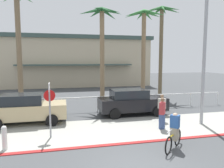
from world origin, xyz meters
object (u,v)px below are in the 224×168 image
palm_tree_3 (162,31)px  streetlight_curb (207,47)px  palm_tree_2 (144,32)px  car_black_2 (132,102)px  bollard_0 (4,138)px  stop_sign_bike_lane (50,102)px  cyclist_yellow_0 (174,132)px  pedestrian_1 (162,115)px  palm_tree_1 (102,30)px  car_tan_1 (26,108)px  palm_tree_0 (18,21)px  pedestrian_0 (162,109)px

palm_tree_3 → streetlight_curb: bearing=-101.0°
palm_tree_2 → car_black_2: size_ratio=1.77×
bollard_0 → palm_tree_3: size_ratio=0.11×
stop_sign_bike_lane → bollard_0: bearing=-149.1°
streetlight_curb → palm_tree_3: size_ratio=0.86×
cyclist_yellow_0 → palm_tree_3: bearing=66.9°
streetlight_curb → palm_tree_2: (-0.84, 7.18, 1.69)m
streetlight_curb → pedestrian_1: size_ratio=4.52×
palm_tree_1 → cyclist_yellow_0: size_ratio=5.11×
stop_sign_bike_lane → palm_tree_1: 8.85m
car_tan_1 → pedestrian_1: (7.09, -2.70, -0.11)m
bollard_0 → palm_tree_2: (9.08, 8.32, 5.45)m
stop_sign_bike_lane → palm_tree_3: (10.01, 9.42, 4.74)m
bollard_0 → palm_tree_2: size_ratio=0.13×
palm_tree_0 → car_tan_1: palm_tree_0 is taller
bollard_0 → pedestrian_0: pedestrian_0 is taller
streetlight_curb → palm_tree_3: bearing=79.0°
pedestrian_1 → palm_tree_1: bearing=105.6°
streetlight_curb → palm_tree_2: bearing=96.7°
palm_tree_3 → car_black_2: 9.67m
pedestrian_0 → pedestrian_1: 1.49m
palm_tree_2 → cyclist_yellow_0: (-2.40, -9.71, -5.27)m
palm_tree_3 → bollard_0: bearing=-138.3°
stop_sign_bike_lane → car_black_2: 6.04m
bollard_0 → pedestrian_1: size_ratio=0.60×
pedestrian_0 → streetlight_curb: bearing=-32.9°
cyclist_yellow_0 → streetlight_curb: bearing=38.0°
streetlight_curb → car_black_2: 5.63m
palm_tree_2 → stop_sign_bike_lane: bearing=-135.3°
stop_sign_bike_lane → streetlight_curb: streetlight_curb is taller
stop_sign_bike_lane → pedestrian_0: bearing=12.3°
car_tan_1 → cyclist_yellow_0: size_ratio=2.93×
palm_tree_0 → pedestrian_0: (8.58, -4.99, -5.53)m
palm_tree_0 → palm_tree_3: palm_tree_3 is taller
palm_tree_0 → pedestrian_0: 11.36m
bollard_0 → palm_tree_2: bearing=42.5°
palm_tree_2 → cyclist_yellow_0: 11.31m
palm_tree_0 → palm_tree_1: palm_tree_0 is taller
palm_tree_1 → pedestrian_1: bearing=-74.4°
car_tan_1 → cyclist_yellow_0: car_tan_1 is taller
palm_tree_2 → cyclist_yellow_0: bearing=-103.9°
bollard_0 → palm_tree_2: 13.47m
palm_tree_1 → palm_tree_3: size_ratio=0.88×
palm_tree_3 → palm_tree_0: bearing=-166.0°
bollard_0 → streetlight_curb: size_ratio=0.13×
palm_tree_1 → bollard_0: bearing=-124.8°
palm_tree_1 → stop_sign_bike_lane: bearing=-118.7°
palm_tree_0 → car_tan_1: bearing=-76.9°
palm_tree_2 → palm_tree_0: bearing=-174.5°
streetlight_curb → car_tan_1: size_ratio=1.70×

